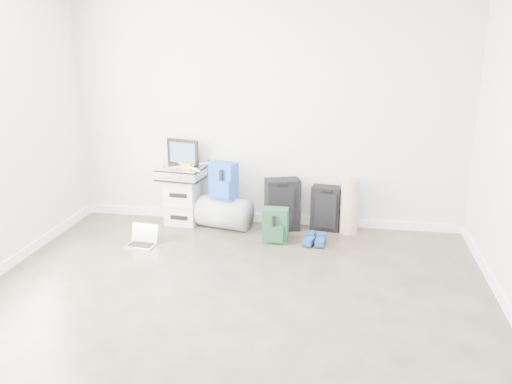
% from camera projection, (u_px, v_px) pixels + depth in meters
% --- Properties ---
extents(ground, '(5.00, 5.00, 0.00)m').
position_uv_depth(ground, '(218.00, 331.00, 4.12)').
color(ground, '#332E25').
rests_on(ground, ground).
extents(room_envelope, '(4.52, 5.02, 2.71)m').
position_uv_depth(room_envelope, '(213.00, 104.00, 3.64)').
color(room_envelope, silver).
rests_on(room_envelope, ground).
extents(boxes_stack, '(0.40, 0.33, 0.54)m').
position_uv_depth(boxes_stack, '(182.00, 201.00, 6.35)').
color(boxes_stack, silver).
rests_on(boxes_stack, ground).
extents(briefcase, '(0.55, 0.43, 0.15)m').
position_uv_depth(briefcase, '(181.00, 173.00, 6.26)').
color(briefcase, '#B2B2B7').
rests_on(briefcase, boxes_stack).
extents(painting, '(0.40, 0.13, 0.31)m').
position_uv_depth(painting, '(183.00, 152.00, 6.29)').
color(painting, black).
rests_on(painting, briefcase).
extents(drone, '(0.43, 0.43, 0.05)m').
position_uv_depth(drone, '(187.00, 166.00, 6.20)').
color(drone, gold).
rests_on(drone, briefcase).
extents(duffel_bag, '(0.66, 0.50, 0.37)m').
position_uv_depth(duffel_bag, '(225.00, 213.00, 6.23)').
color(duffel_bag, gray).
rests_on(duffel_bag, ground).
extents(blue_backpack, '(0.34, 0.30, 0.42)m').
position_uv_depth(blue_backpack, '(223.00, 181.00, 6.09)').
color(blue_backpack, '#193BA5').
rests_on(blue_backpack, duffel_bag).
extents(large_suitcase, '(0.43, 0.35, 0.59)m').
position_uv_depth(large_suitcase, '(282.00, 205.00, 6.15)').
color(large_suitcase, black).
rests_on(large_suitcase, ground).
extents(green_backpack, '(0.27, 0.20, 0.38)m').
position_uv_depth(green_backpack, '(275.00, 226.00, 5.81)').
color(green_backpack, '#143924').
rests_on(green_backpack, ground).
extents(carry_on, '(0.35, 0.25, 0.51)m').
position_uv_depth(carry_on, '(326.00, 208.00, 6.16)').
color(carry_on, black).
rests_on(carry_on, ground).
extents(shoes, '(0.24, 0.26, 0.08)m').
position_uv_depth(shoes, '(315.00, 241.00, 5.78)').
color(shoes, black).
rests_on(shoes, ground).
extents(rolled_rug, '(0.20, 0.20, 0.62)m').
position_uv_depth(rolled_rug, '(349.00, 206.00, 6.05)').
color(rolled_rug, gray).
rests_on(rolled_rug, ground).
extents(laptop, '(0.32, 0.25, 0.21)m').
position_uv_depth(laptop, '(143.00, 240.00, 5.77)').
color(laptop, silver).
rests_on(laptop, ground).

